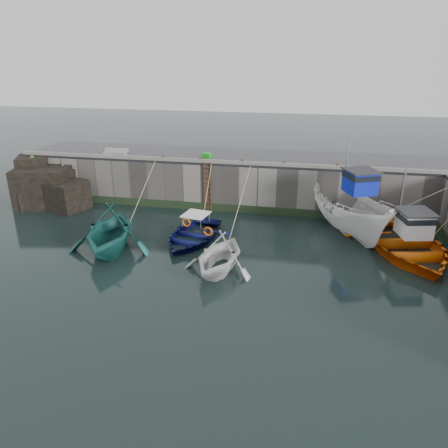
% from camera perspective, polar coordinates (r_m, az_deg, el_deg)
% --- Properties ---
extents(ground, '(120.00, 120.00, 0.00)m').
position_cam_1_polar(ground, '(19.47, -3.12, -8.38)').
color(ground, black).
rests_on(ground, ground).
extents(quay_back, '(30.00, 5.00, 3.00)m').
position_cam_1_polar(quay_back, '(30.26, 2.67, 5.81)').
color(quay_back, slate).
rests_on(quay_back, ground).
extents(road_back, '(30.00, 5.00, 0.16)m').
position_cam_1_polar(road_back, '(29.87, 2.73, 8.73)').
color(road_back, black).
rests_on(road_back, quay_back).
extents(kerb_back, '(30.00, 0.30, 0.20)m').
position_cam_1_polar(kerb_back, '(27.57, 1.98, 8.03)').
color(kerb_back, slate).
rests_on(kerb_back, road_back).
extents(algae_back, '(30.00, 0.08, 0.50)m').
position_cam_1_polar(algae_back, '(28.25, 1.84, 2.00)').
color(algae_back, black).
rests_on(algae_back, ground).
extents(rock_outcrop, '(5.85, 4.24, 3.41)m').
position_cam_1_polar(rock_outcrop, '(31.86, -22.06, 4.60)').
color(rock_outcrop, black).
rests_on(rock_outcrop, ground).
extents(ladder, '(0.51, 0.08, 3.20)m').
position_cam_1_polar(ladder, '(28.17, -2.17, 4.81)').
color(ladder, '#3F1E0F').
rests_on(ladder, ground).
extents(boat_near_white, '(5.38, 5.96, 2.77)m').
position_cam_1_polar(boat_near_white, '(23.82, -14.49, -3.22)').
color(boat_near_white, '#1A5C55').
rests_on(boat_near_white, ground).
extents(boat_near_white_rope, '(0.04, 5.16, 3.10)m').
position_cam_1_polar(boat_near_white_rope, '(27.80, -10.41, 0.76)').
color(boat_near_white_rope, tan).
rests_on(boat_near_white_rope, ground).
extents(boat_near_blue, '(4.44, 5.63, 1.05)m').
position_cam_1_polar(boat_near_blue, '(24.27, -4.11, -2.07)').
color(boat_near_blue, '#0B0F46').
rests_on(boat_near_blue, ground).
extents(boat_near_blue_rope, '(0.04, 3.54, 3.10)m').
position_cam_1_polar(boat_near_blue_rope, '(27.59, -2.10, 0.95)').
color(boat_near_blue_rope, tan).
rests_on(boat_near_blue_rope, ground).
extents(boat_near_blacktrim, '(4.29, 4.76, 2.22)m').
position_cam_1_polar(boat_near_blacktrim, '(20.97, -0.59, -6.01)').
color(boat_near_blacktrim, silver).
rests_on(boat_near_blacktrim, ground).
extents(boat_near_blacktrim_rope, '(0.04, 6.20, 3.10)m').
position_cam_1_polar(boat_near_blacktrim_rope, '(25.71, 1.85, -0.63)').
color(boat_near_blacktrim_rope, tan).
rests_on(boat_near_blacktrim_rope, ground).
extents(boat_far_white, '(5.54, 8.04, 5.91)m').
position_cam_1_polar(boat_far_white, '(25.83, 16.29, 1.48)').
color(boat_far_white, silver).
rests_on(boat_far_white, ground).
extents(boat_far_orange, '(6.80, 8.39, 4.53)m').
position_cam_1_polar(boat_far_orange, '(24.47, 22.62, -2.31)').
color(boat_far_orange, orange).
rests_on(boat_far_orange, ground).
extents(fish_crate, '(0.68, 0.56, 0.32)m').
position_cam_1_polar(fish_crate, '(29.26, -2.30, 8.95)').
color(fish_crate, '#1B991F').
rests_on(fish_crate, road_back).
extents(railing, '(1.60, 1.05, 1.00)m').
position_cam_1_polar(railing, '(31.15, -13.96, 9.19)').
color(railing, '#A5A8AD').
rests_on(railing, road_back).
extents(bollard_a, '(0.18, 0.18, 0.28)m').
position_cam_1_polar(bollard_a, '(28.87, -7.93, 8.54)').
color(bollard_a, '#3F1E0F').
rests_on(bollard_a, road_back).
extents(bollard_b, '(0.18, 0.18, 0.28)m').
position_cam_1_polar(bollard_b, '(28.16, -3.06, 8.39)').
color(bollard_b, '#3F1E0F').
rests_on(bollard_b, road_back).
extents(bollard_c, '(0.18, 0.18, 0.28)m').
position_cam_1_polar(bollard_c, '(27.63, 2.43, 8.14)').
color(bollard_c, '#3F1E0F').
rests_on(bollard_c, road_back).
extents(bollard_d, '(0.18, 0.18, 0.28)m').
position_cam_1_polar(bollard_d, '(27.36, 7.86, 7.82)').
color(bollard_d, '#3F1E0F').
rests_on(bollard_d, road_back).
extents(bollard_e, '(0.18, 0.18, 0.28)m').
position_cam_1_polar(bollard_e, '(27.37, 14.61, 7.33)').
color(bollard_e, '#3F1E0F').
rests_on(bollard_e, road_back).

